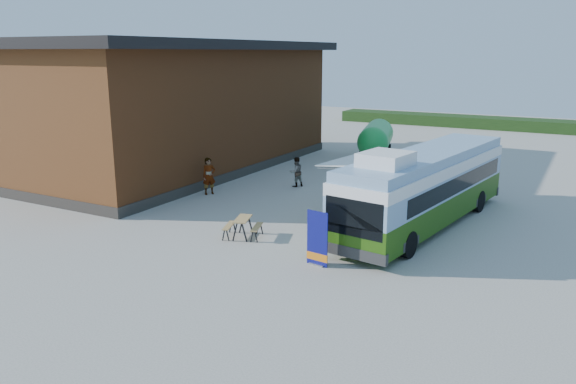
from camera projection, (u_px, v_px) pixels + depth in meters
The scene contains 10 objects.
ground at pixel (248, 244), 20.71m from camera, with size 100.00×100.00×0.00m, color #BCB7AD.
barn at pixel (189, 109), 33.24m from camera, with size 9.60×21.20×7.50m.
hedge at pixel (559, 127), 49.19m from camera, with size 40.00×3.00×1.00m, color #264419.
bus at pixel (425, 185), 22.47m from camera, with size 4.06×11.73×3.53m.
awning at pixel (369, 160), 23.08m from camera, with size 3.02×4.29×0.51m.
banner at pixel (317, 243), 18.45m from camera, with size 0.81×0.26×1.87m.
picnic_table at pixel (243, 223), 21.30m from camera, with size 1.65×1.56×0.76m.
person_a at pixel (209, 176), 27.71m from camera, with size 0.67×0.44×1.84m, color #999999.
person_b at pixel (296, 172), 29.33m from camera, with size 0.76×0.59×1.57m, color #999999.
slurry_tanker at pixel (376, 138), 36.64m from camera, with size 3.03×6.40×2.42m.
Camera 1 is at (10.73, -16.49, 6.90)m, focal length 35.00 mm.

